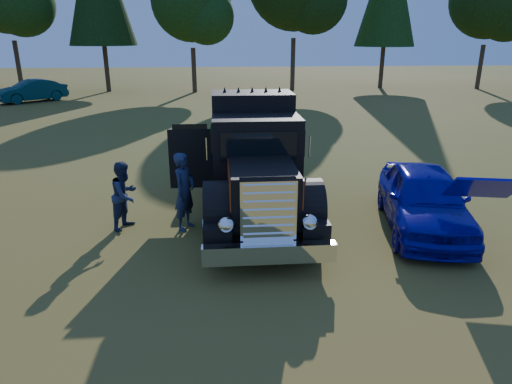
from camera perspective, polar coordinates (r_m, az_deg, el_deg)
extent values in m
plane|color=#3D5017|center=(9.49, 8.98, -8.70)|extent=(120.00, 120.00, 0.00)
cylinder|color=#2D2116|center=(42.30, -27.55, 13.74)|extent=(0.36, 0.36, 3.96)
sphere|color=black|center=(40.99, -27.26, 20.22)|extent=(4.84, 4.84, 4.84)
cylinder|color=#2D2116|center=(39.70, -18.24, 15.21)|extent=(0.36, 0.36, 4.68)
cylinder|color=#2D2116|center=(37.78, -7.76, 14.85)|extent=(0.36, 0.36, 3.42)
sphere|color=black|center=(37.77, -8.13, 22.62)|extent=(6.08, 6.08, 6.08)
sphere|color=black|center=(36.91, -6.22, 21.01)|extent=(4.18, 4.18, 4.18)
cylinder|color=#2D2116|center=(38.70, 4.62, 15.58)|extent=(0.36, 0.36, 4.14)
sphere|color=black|center=(38.06, 7.28, 22.72)|extent=(5.06, 5.06, 5.06)
cylinder|color=#2D2116|center=(42.14, 15.50, 15.51)|extent=(0.36, 0.36, 4.50)
cylinder|color=#2D2116|center=(44.18, 26.21, 13.84)|extent=(0.36, 0.36, 3.60)
sphere|color=black|center=(44.07, 29.00, 18.95)|extent=(4.40, 4.40, 4.40)
cylinder|color=black|center=(9.61, -5.40, -4.53)|extent=(0.32, 1.10, 1.10)
cylinder|color=black|center=(9.80, 7.00, -4.12)|extent=(0.32, 1.10, 1.10)
cylinder|color=black|center=(14.14, -5.26, 3.26)|extent=(0.32, 1.10, 1.10)
cylinder|color=black|center=(14.27, 3.21, 3.45)|extent=(0.32, 1.10, 1.10)
cylinder|color=black|center=(14.14, -3.92, 3.29)|extent=(0.32, 1.10, 1.10)
cylinder|color=black|center=(14.23, 1.89, 3.43)|extent=(0.32, 1.10, 1.10)
cube|color=black|center=(12.05, -0.33, 0.86)|extent=(1.60, 6.40, 0.28)
cube|color=white|center=(8.52, 1.67, -7.68)|extent=(2.50, 0.22, 0.36)
cube|color=white|center=(8.51, 1.49, -2.56)|extent=(1.05, 0.30, 1.30)
cube|color=black|center=(9.47, 0.82, 0.06)|extent=(1.35, 1.80, 1.10)
cube|color=#932F10|center=(9.37, -3.38, 1.10)|extent=(0.02, 1.80, 0.60)
cube|color=#932F10|center=(9.49, 4.98, 1.31)|extent=(0.02, 1.80, 0.60)
cylinder|color=black|center=(9.46, -4.87, -2.30)|extent=(0.55, 1.24, 1.24)
cylinder|color=black|center=(9.63, 6.51, -1.95)|extent=(0.55, 1.24, 1.24)
sphere|color=white|center=(8.48, -3.73, -4.14)|extent=(0.32, 0.32, 0.32)
sphere|color=white|center=(8.63, 6.70, -3.79)|extent=(0.32, 0.32, 0.32)
cube|color=black|center=(10.87, 0.05, 3.96)|extent=(2.05, 1.30, 2.10)
cube|color=black|center=(10.10, 0.36, 5.71)|extent=(1.70, 0.05, 0.65)
cube|color=black|center=(12.08, -0.46, 6.48)|extent=(2.05, 1.30, 2.50)
cube|color=black|center=(13.87, -0.96, 4.73)|extent=(2.00, 2.00, 0.35)
cube|color=black|center=(11.51, -8.10, 4.11)|extent=(1.10, 0.07, 1.50)
cube|color=maroon|center=(11.60, -8.06, 3.46)|extent=(0.85, 0.02, 0.75)
imported|color=#0820B6|center=(11.41, 20.23, -0.78)|extent=(2.63, 4.62, 1.48)
cube|color=#0820B6|center=(9.95, 26.51, 0.45)|extent=(1.47, 1.18, 0.67)
imported|color=#1E2C46|center=(10.75, -8.92, 0.05)|extent=(0.70, 0.80, 1.85)
imported|color=#22284F|center=(11.15, -16.05, -0.38)|extent=(0.89, 0.98, 1.63)
imported|color=#0A4141|center=(35.50, -26.25, 11.28)|extent=(4.40, 4.18, 1.49)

